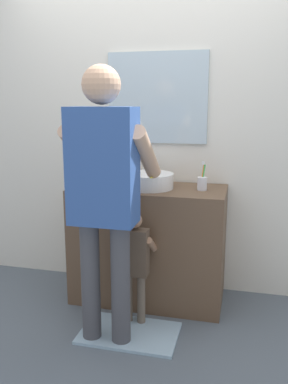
% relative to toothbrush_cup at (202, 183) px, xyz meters
% --- Properties ---
extents(ground_plane, '(14.00, 14.00, 0.00)m').
position_rel_toothbrush_cup_xyz_m(ground_plane, '(-0.39, -0.30, -0.94)').
color(ground_plane, slate).
extents(back_wall, '(4.40, 0.10, 2.70)m').
position_rel_toothbrush_cup_xyz_m(back_wall, '(-0.39, 0.32, 0.41)').
color(back_wall, silver).
rests_on(back_wall, ground).
extents(vanity_cabinet, '(1.14, 0.54, 0.88)m').
position_rel_toothbrush_cup_xyz_m(vanity_cabinet, '(-0.39, -0.00, -0.50)').
color(vanity_cabinet, brown).
rests_on(vanity_cabinet, ground).
extents(sink_basin, '(0.37, 0.37, 0.11)m').
position_rel_toothbrush_cup_xyz_m(sink_basin, '(-0.39, -0.02, 0.00)').
color(sink_basin, white).
rests_on(sink_basin, vanity_cabinet).
extents(faucet, '(0.18, 0.14, 0.18)m').
position_rel_toothbrush_cup_xyz_m(faucet, '(-0.39, 0.20, 0.03)').
color(faucet, '#B7BABF').
rests_on(faucet, vanity_cabinet).
extents(toothbrush_cup, '(0.07, 0.07, 0.21)m').
position_rel_toothbrush_cup_xyz_m(toothbrush_cup, '(0.00, 0.00, 0.00)').
color(toothbrush_cup, silver).
rests_on(toothbrush_cup, vanity_cabinet).
extents(soap_bottle, '(0.06, 0.06, 0.17)m').
position_rel_toothbrush_cup_xyz_m(soap_bottle, '(-0.69, -0.01, 0.01)').
color(soap_bottle, '#B27FC6').
rests_on(soap_bottle, vanity_cabinet).
extents(bath_mat, '(0.64, 0.40, 0.02)m').
position_rel_toothbrush_cup_xyz_m(bath_mat, '(-0.39, -0.55, -0.93)').
color(bath_mat, '#99B7CC').
rests_on(bath_mat, ground).
extents(child_toddler, '(0.25, 0.25, 0.80)m').
position_rel_toothbrush_cup_xyz_m(child_toddler, '(-0.39, -0.41, -0.46)').
color(child_toddler, '#6B5B4C').
rests_on(child_toddler, ground).
extents(adult_parent, '(0.53, 0.56, 1.71)m').
position_rel_toothbrush_cup_xyz_m(adult_parent, '(-0.52, -0.64, 0.09)').
color(adult_parent, '#47474C').
rests_on(adult_parent, ground).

